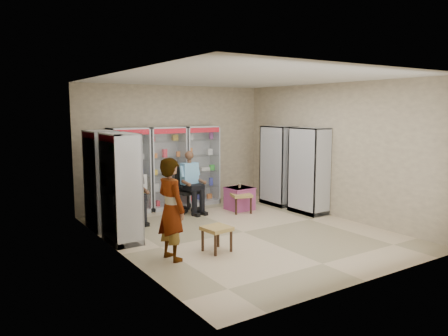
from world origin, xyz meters
TOP-DOWN VIEW (x-y plane):
  - floor at (0.00, 0.00)m, footprint 6.00×6.00m
  - room_shell at (0.00, 0.00)m, footprint 5.02×6.02m
  - cabinet_back_left at (-1.30, 2.73)m, footprint 0.90×0.50m
  - cabinet_back_mid at (-0.35, 2.73)m, footprint 0.90×0.50m
  - cabinet_back_right at (0.60, 2.73)m, footprint 0.90×0.50m
  - cabinet_right_far at (2.23, 1.60)m, footprint 0.90×0.50m
  - cabinet_right_near at (2.23, 0.50)m, footprint 0.90×0.50m
  - cabinet_left_far at (-2.23, 1.80)m, footprint 0.90×0.50m
  - cabinet_left_near at (-2.23, 0.70)m, footprint 0.90×0.50m
  - wooden_chair at (-1.55, 2.00)m, footprint 0.42×0.42m
  - seated_customer at (-1.55, 1.95)m, footprint 0.44×0.60m
  - office_chair at (-0.09, 2.12)m, footprint 0.64×0.64m
  - seated_shopkeeper at (-0.09, 2.07)m, footprint 0.50×0.66m
  - pink_trunk at (1.07, 1.65)m, footprint 0.60×0.58m
  - tea_glass at (1.04, 1.61)m, footprint 0.07×0.07m
  - woven_stool_a at (0.93, 1.38)m, footprint 0.57×0.57m
  - woven_stool_b at (-1.07, -0.72)m, footprint 0.48×0.48m
  - standing_man at (-1.89, -0.66)m, footprint 0.47×0.65m

SIDE VIEW (x-z plane):
  - floor at x=0.00m, z-range 0.00..0.00m
  - woven_stool_b at x=-1.07m, z-range 0.00..0.43m
  - woven_stool_a at x=0.93m, z-range 0.00..0.45m
  - pink_trunk at x=1.07m, z-range 0.00..0.55m
  - wooden_chair at x=-1.55m, z-range 0.00..0.94m
  - office_chair at x=-0.09m, z-range 0.00..1.07m
  - tea_glass at x=1.04m, z-range 0.55..0.64m
  - seated_customer at x=-1.55m, z-range 0.00..1.34m
  - seated_shopkeeper at x=-0.09m, z-range 0.00..1.37m
  - standing_man at x=-1.89m, z-range 0.00..1.66m
  - cabinet_back_left at x=-1.30m, z-range 0.00..2.00m
  - cabinet_back_mid at x=-0.35m, z-range 0.00..2.00m
  - cabinet_back_right at x=0.60m, z-range 0.00..2.00m
  - cabinet_right_far at x=2.23m, z-range 0.00..2.00m
  - cabinet_right_near at x=2.23m, z-range 0.00..2.00m
  - cabinet_left_far at x=-2.23m, z-range 0.00..2.00m
  - cabinet_left_near at x=-2.23m, z-range 0.00..2.00m
  - room_shell at x=0.00m, z-range 0.46..3.47m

